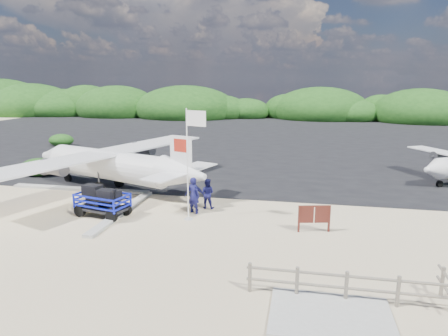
% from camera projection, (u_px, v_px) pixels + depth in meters
% --- Properties ---
extents(ground, '(160.00, 160.00, 0.00)m').
position_uv_depth(ground, '(199.00, 229.00, 18.34)').
color(ground, beige).
extents(asphalt_apron, '(90.00, 50.00, 0.04)m').
position_uv_depth(asphalt_apron, '(264.00, 138.00, 47.05)').
color(asphalt_apron, '#B2B2B2').
rests_on(asphalt_apron, ground).
extents(lagoon, '(9.00, 7.00, 0.40)m').
position_uv_depth(lagoon, '(45.00, 207.00, 21.49)').
color(lagoon, '#B2B2B2').
rests_on(lagoon, ground).
extents(walkway_pad, '(3.50, 2.50, 0.10)m').
position_uv_depth(walkway_pad, '(331.00, 318.00, 11.54)').
color(walkway_pad, '#B2B2B2').
rests_on(walkway_pad, ground).
extents(vegetation_band, '(124.00, 8.00, 4.40)m').
position_uv_depth(vegetation_band, '(278.00, 118.00, 70.98)').
color(vegetation_band, '#B2B2B2').
rests_on(vegetation_band, ground).
extents(fence, '(6.40, 2.00, 1.10)m').
position_uv_depth(fence, '(345.00, 301.00, 12.40)').
color(fence, '#B2B2B2').
rests_on(fence, ground).
extents(baggage_cart, '(3.09, 2.19, 1.40)m').
position_uv_depth(baggage_cart, '(103.00, 216.00, 20.14)').
color(baggage_cart, '#0D1BD1').
rests_on(baggage_cart, ground).
extents(flagpole, '(1.18, 0.79, 5.44)m').
position_uv_depth(flagpole, '(189.00, 219.00, 19.69)').
color(flagpole, white).
rests_on(flagpole, ground).
extents(signboard, '(1.54, 0.49, 1.28)m').
position_uv_depth(signboard, '(313.00, 232.00, 18.05)').
color(signboard, '#582119').
rests_on(signboard, ground).
extents(crew_a, '(0.82, 0.69, 1.89)m').
position_uv_depth(crew_a, '(194.00, 195.00, 20.41)').
color(crew_a, '#13144A').
rests_on(crew_a, ground).
extents(crew_b, '(0.80, 0.62, 1.63)m').
position_uv_depth(crew_b, '(207.00, 193.00, 21.19)').
color(crew_b, '#13144A').
rests_on(crew_b, ground).
extents(crew_c, '(1.07, 0.56, 1.74)m').
position_uv_depth(crew_c, '(194.00, 196.00, 20.60)').
color(crew_c, '#13144A').
rests_on(crew_c, ground).
extents(aircraft_large, '(20.55, 20.55, 4.82)m').
position_uv_depth(aircraft_large, '(380.00, 151.00, 38.38)').
color(aircraft_large, '#B2B2B2').
rests_on(aircraft_large, ground).
extents(aircraft_small, '(10.38, 10.38, 2.74)m').
position_uv_depth(aircraft_small, '(166.00, 131.00, 53.47)').
color(aircraft_small, '#B2B2B2').
rests_on(aircraft_small, ground).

